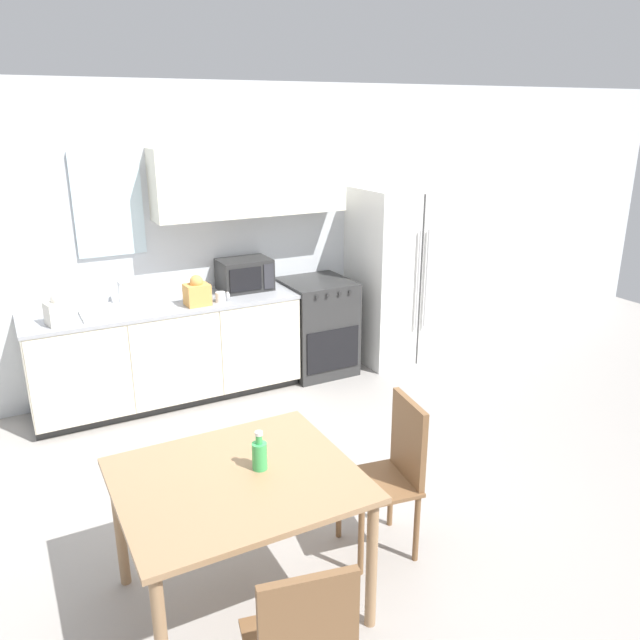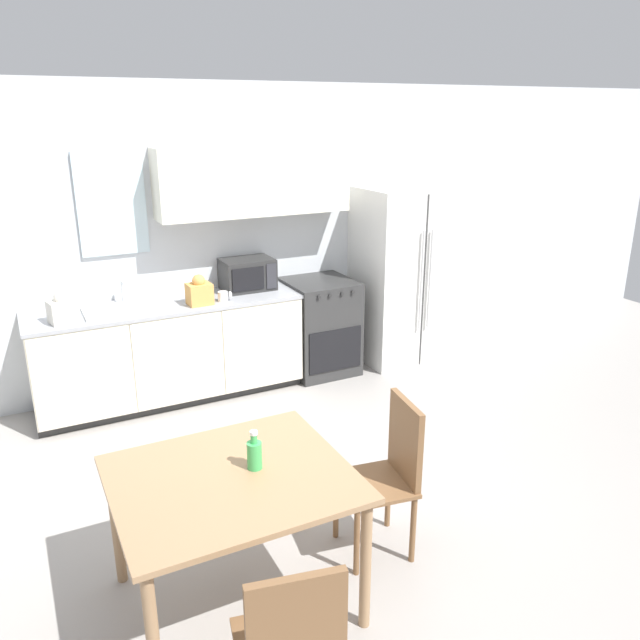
# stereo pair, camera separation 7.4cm
# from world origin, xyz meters

# --- Properties ---
(ground_plane) EXTENTS (12.00, 12.00, 0.00)m
(ground_plane) POSITION_xyz_m (0.00, 0.00, 0.00)
(ground_plane) COLOR gray
(wall_back) EXTENTS (12.00, 0.38, 2.70)m
(wall_back) POSITION_xyz_m (0.08, 2.29, 1.43)
(wall_back) COLOR silver
(wall_back) RESTS_ON ground_plane
(kitchen_counter) EXTENTS (2.30, 0.63, 0.89)m
(kitchen_counter) POSITION_xyz_m (-0.31, 1.98, 0.45)
(kitchen_counter) COLOR #333333
(kitchen_counter) RESTS_ON ground_plane
(oven_range) EXTENTS (0.62, 0.66, 0.92)m
(oven_range) POSITION_xyz_m (1.15, 1.97, 0.46)
(oven_range) COLOR #2D2D2D
(oven_range) RESTS_ON ground_plane
(refrigerator) EXTENTS (0.90, 0.75, 1.75)m
(refrigerator) POSITION_xyz_m (2.08, 1.93, 0.87)
(refrigerator) COLOR silver
(refrigerator) RESTS_ON ground_plane
(kitchen_sink) EXTENTS (0.72, 0.45, 0.20)m
(kitchen_sink) POSITION_xyz_m (-0.63, 1.99, 0.90)
(kitchen_sink) COLOR #B7BABC
(kitchen_sink) RESTS_ON kitchen_counter
(microwave) EXTENTS (0.46, 0.34, 0.28)m
(microwave) POSITION_xyz_m (0.47, 2.09, 1.03)
(microwave) COLOR #282828
(microwave) RESTS_ON kitchen_counter
(coffee_mug) EXTENTS (0.12, 0.09, 0.09)m
(coffee_mug) POSITION_xyz_m (0.15, 1.83, 0.93)
(coffee_mug) COLOR white
(coffee_mug) RESTS_ON kitchen_counter
(grocery_bag_0) EXTENTS (0.21, 0.18, 0.26)m
(grocery_bag_0) POSITION_xyz_m (-0.06, 1.84, 1.00)
(grocery_bag_0) COLOR #DB994C
(grocery_bag_0) RESTS_ON kitchen_counter
(grocery_bag_1) EXTENTS (0.24, 0.21, 0.26)m
(grocery_bag_1) POSITION_xyz_m (-1.14, 1.85, 1.00)
(grocery_bag_1) COLOR silver
(grocery_bag_1) RESTS_ON kitchen_counter
(dining_table) EXTENTS (1.14, 0.99, 0.76)m
(dining_table) POSITION_xyz_m (-0.64, -0.59, 0.66)
(dining_table) COLOR #997551
(dining_table) RESTS_ON ground_plane
(dining_chair_side) EXTENTS (0.46, 0.46, 0.93)m
(dining_chair_side) POSITION_xyz_m (0.31, -0.57, 0.54)
(dining_chair_side) COLOR brown
(dining_chair_side) RESTS_ON ground_plane
(drink_bottle) EXTENTS (0.08, 0.08, 0.21)m
(drink_bottle) POSITION_xyz_m (-0.51, -0.57, 0.84)
(drink_bottle) COLOR #3FB259
(drink_bottle) RESTS_ON dining_table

